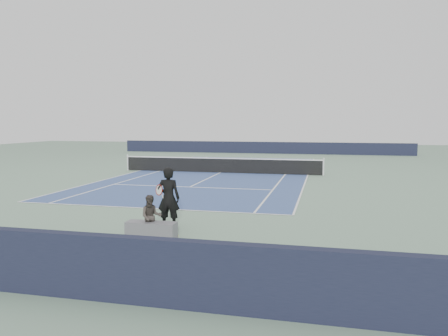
% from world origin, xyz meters
% --- Properties ---
extents(ground, '(80.00, 80.00, 0.00)m').
position_xyz_m(ground, '(0.00, 0.00, 0.00)').
color(ground, slate).
extents(court_surface, '(10.97, 23.77, 0.01)m').
position_xyz_m(court_surface, '(0.00, 0.00, 0.01)').
color(court_surface, '#374D82').
rests_on(court_surface, ground).
extents(tennis_net, '(12.90, 0.10, 1.07)m').
position_xyz_m(tennis_net, '(0.00, 0.00, 0.50)').
color(tennis_net, silver).
rests_on(tennis_net, ground).
extents(windscreen_far, '(30.00, 0.25, 1.20)m').
position_xyz_m(windscreen_far, '(0.00, 17.88, 0.60)').
color(windscreen_far, black).
rests_on(windscreen_far, ground).
extents(tennis_player, '(0.83, 0.58, 1.88)m').
position_xyz_m(tennis_player, '(1.95, -14.58, 0.94)').
color(tennis_player, black).
rests_on(tennis_player, ground).
extents(tennis_ball, '(0.07, 0.07, 0.07)m').
position_xyz_m(tennis_ball, '(2.52, -15.44, 0.03)').
color(tennis_ball, yellow).
rests_on(tennis_ball, ground).
extents(spectator_bench, '(1.47, 0.97, 1.21)m').
position_xyz_m(spectator_bench, '(1.86, -15.73, 0.43)').
color(spectator_bench, slate).
rests_on(spectator_bench, ground).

